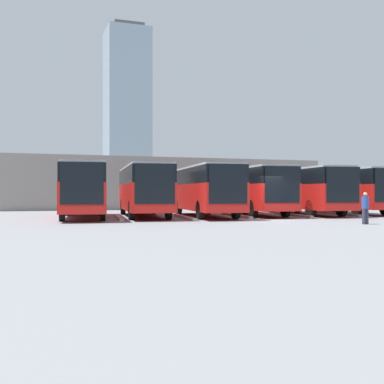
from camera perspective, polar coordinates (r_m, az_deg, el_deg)
The scene contains 15 objects.
ground_plane at distance 27.33m, azimuth 8.95°, elevation -3.32°, with size 600.00×600.00×0.00m, color gray.
bus_0 at distance 37.27m, azimuth 17.74°, elevation 0.31°, with size 3.72×11.01×3.22m.
curb_divider_0 at distance 34.88m, azimuth 16.81°, elevation -2.49°, with size 0.24×5.88×0.15m, color #B2B2AD.
bus_1 at distance 34.80m, azimuth 13.08°, elevation 0.34°, with size 3.72×11.01×3.22m.
curb_divider_1 at distance 32.48m, azimuth 11.74°, elevation -2.67°, with size 0.24×5.88×0.15m, color #B2B2AD.
bus_2 at distance 33.38m, azimuth 7.08°, elevation 0.35°, with size 3.72×11.01×3.22m.
curb_divider_2 at distance 31.16m, azimuth 5.24°, elevation -2.78°, with size 0.24×5.88×0.15m, color #B2B2AD.
bus_3 at distance 31.05m, azimuth 1.50°, elevation 0.38°, with size 3.72×11.01×3.22m.
curb_divider_3 at distance 28.95m, azimuth -0.91°, elevation -2.99°, with size 0.24×5.88×0.15m, color #B2B2AD.
bus_4 at distance 30.85m, azimuth -5.76°, elevation 0.39°, with size 3.72×11.01×3.22m.
curb_divider_4 at distance 28.93m, azimuth -8.70°, elevation -2.99°, with size 0.24×5.88×0.15m, color #B2B2AD.
bus_5 at distance 30.05m, azimuth -12.78°, elevation 0.40°, with size 3.72×11.01×3.22m.
pedestrian at distance 25.03m, azimuth 19.85°, elevation -1.69°, with size 0.40×0.40×1.57m.
station_building at distance 48.65m, azimuth -3.83°, elevation 1.01°, with size 31.40×11.50×4.84m.
office_tower at distance 237.18m, azimuth -7.72°, elevation 9.40°, with size 20.27×20.27×82.15m.
Camera 1 is at (12.86, 24.07, 1.56)m, focal length 45.00 mm.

